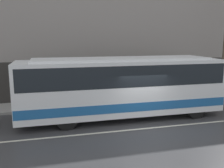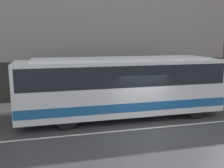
{
  "view_description": "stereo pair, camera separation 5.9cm",
  "coord_description": "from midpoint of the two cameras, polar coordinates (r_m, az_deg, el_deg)",
  "views": [
    {
      "loc": [
        -4.56,
        -10.69,
        4.3
      ],
      "look_at": [
        -1.29,
        1.95,
        1.9
      ],
      "focal_mm": 40.0,
      "sensor_mm": 36.0,
      "label": 1
    },
    {
      "loc": [
        -4.5,
        -10.71,
        4.3
      ],
      "look_at": [
        -1.29,
        1.95,
        1.9
      ],
      "focal_mm": 40.0,
      "sensor_mm": 36.0,
      "label": 2
    }
  ],
  "objects": [
    {
      "name": "ground_plane",
      "position": [
        12.39,
        8.05,
        -10.0
      ],
      "size": [
        60.0,
        60.0,
        0.0
      ],
      "primitive_type": "plane",
      "color": "#38383A"
    },
    {
      "name": "sidewalk",
      "position": [
        17.0,
        1.44,
        -3.97
      ],
      "size": [
        60.0,
        2.26,
        0.16
      ],
      "color": "#A09E99",
      "rests_on": "ground_plane"
    },
    {
      "name": "building_facade",
      "position": [
        17.8,
        0.36,
        16.86
      ],
      "size": [
        60.0,
        0.35,
        13.02
      ],
      "color": "gray",
      "rests_on": "ground_plane"
    },
    {
      "name": "lane_stripe",
      "position": [
        12.39,
        8.05,
        -9.98
      ],
      "size": [
        54.0,
        0.14,
        0.01
      ],
      "color": "beige",
      "rests_on": "ground_plane"
    },
    {
      "name": "transit_bus",
      "position": [
        13.44,
        2.22,
        -0.09
      ],
      "size": [
        10.95,
        2.59,
        3.29
      ],
      "color": "white",
      "rests_on": "ground_plane"
    }
  ]
}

